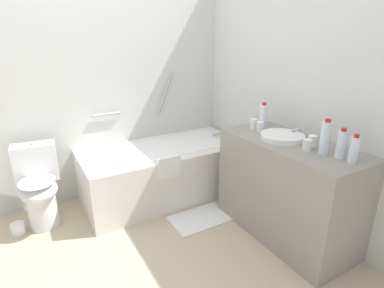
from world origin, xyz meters
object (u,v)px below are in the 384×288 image
Objects in this scene: toilet at (39,187)px; drinking_glass_0 at (307,145)px; drinking_glass_2 at (312,141)px; bathtub at (165,169)px; drinking_glass_3 at (260,126)px; bath_mat at (200,218)px; water_bottle_1 at (325,138)px; water_bottle_2 at (354,150)px; sink_faucet at (300,132)px; sink_basin at (282,137)px; drinking_glass_1 at (254,124)px; toilet_paper_roll at (18,229)px; water_bottle_0 at (341,144)px; water_bottle_3 at (263,117)px.

drinking_glass_0 is at bearing 56.81° from toilet.
bathtub is at bearing 116.10° from drinking_glass_2.
drinking_glass_3 reaches higher than toilet.
water_bottle_1 is at bearing -57.76° from bath_mat.
water_bottle_2 reaches higher than drinking_glass_2.
drinking_glass_3 is 0.16× the size of bath_mat.
bathtub reaches higher than toilet.
bathtub is at bearing 126.56° from sink_faucet.
sink_basin is at bearing -180.00° from sink_faucet.
sink_basin is 0.35m from drinking_glass_1.
sink_basin is at bearing 91.92° from water_bottle_1.
drinking_glass_1 is at bearing 119.03° from sink_faucet.
sink_basin is at bearing -90.86° from drinking_glass_1.
water_bottle_1 is 2.59m from toilet_paper_roll.
toilet is 2.36m from water_bottle_1.
drinking_glass_3 reaches higher than drinking_glass_1.
drinking_glass_3 is 2.26m from toilet_paper_roll.
sink_basin is 0.39m from water_bottle_1.
water_bottle_0 is 0.77m from water_bottle_3.
drinking_glass_0 is 0.94× the size of drinking_glass_1.
toilet is (-1.18, 0.05, 0.08)m from bathtub.
toilet is 2.12m from sink_basin.
water_bottle_1 reaches higher than drinking_glass_1.
water_bottle_3 is (0.02, 0.86, 0.02)m from water_bottle_2.
water_bottle_3 is at bearing -14.46° from bath_mat.
toilet_paper_roll is at bearing 154.67° from sink_faucet.
drinking_glass_0 is 2.47m from toilet_paper_roll.
water_bottle_0 is at bearing -93.13° from drinking_glass_2.
toilet is 0.39m from toilet_paper_roll.
drinking_glass_2 is at bearing 86.87° from water_bottle_0.
drinking_glass_0 is at bearing -56.49° from bath_mat.
water_bottle_3 is (0.06, 0.29, 0.09)m from sink_basin.
water_bottle_1 reaches higher than water_bottle_0.
water_bottle_1 is (0.01, -0.37, 0.10)m from sink_basin.
drinking_glass_1 is (0.01, 0.35, 0.02)m from sink_basin.
sink_faucet is 2.53m from toilet_paper_roll.
bathtub is 1.07m from drinking_glass_1.
sink_basin is at bearing -27.52° from toilet_paper_roll.
drinking_glass_0 is at bearing 109.53° from water_bottle_0.
water_bottle_0 is 2.66m from toilet_paper_roll.
water_bottle_1 is 1.05× the size of water_bottle_3.
drinking_glass_0 is at bearing -130.18° from sink_faucet.
drinking_glass_0 is 0.91× the size of drinking_glass_2.
water_bottle_1 is at bearing -35.26° from toilet_paper_roll.
water_bottle_2 reaches higher than sink_faucet.
drinking_glass_0 is 0.62m from drinking_glass_1.
drinking_glass_0 is (-0.09, -0.56, -0.07)m from water_bottle_3.
toilet is 8.25× the size of drinking_glass_2.
drinking_glass_1 is 0.98× the size of drinking_glass_3.
sink_faucet is 1.71× the size of drinking_glass_2.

